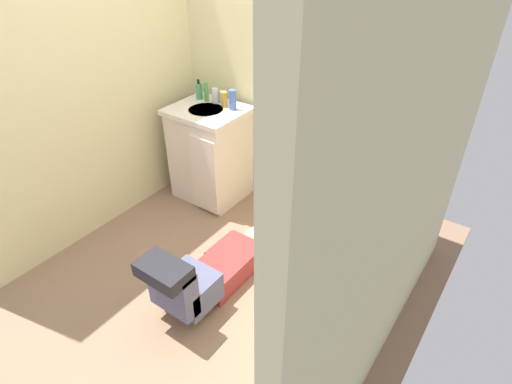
{
  "coord_description": "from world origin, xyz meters",
  "views": [
    {
      "loc": [
        1.48,
        -1.59,
        2.15
      ],
      "look_at": [
        0.02,
        0.46,
        0.45
      ],
      "focal_mm": 29.51,
      "sensor_mm": 36.0,
      "label": 1
    }
  ],
  "objects_px": {
    "bottle_green": "(206,92)",
    "paper_towel_roll": "(304,246)",
    "faucet": "(218,97)",
    "bottle_blue": "(233,100)",
    "bottle_amber": "(224,100)",
    "bottle_clear": "(215,96)",
    "bottle_white": "(223,97)",
    "tissue_box": "(374,149)",
    "toilet_paper_roll": "(335,338)",
    "person_plumber": "(209,271)",
    "toilet": "(365,210)",
    "soap_dispenser": "(199,91)",
    "vanity_cabinet": "(210,153)"
  },
  "relations": [
    {
      "from": "bottle_green",
      "to": "paper_towel_roll",
      "type": "height_order",
      "value": "bottle_green"
    },
    {
      "from": "faucet",
      "to": "bottle_blue",
      "type": "bearing_deg",
      "value": -11.02
    },
    {
      "from": "bottle_amber",
      "to": "bottle_clear",
      "type": "bearing_deg",
      "value": 168.78
    },
    {
      "from": "bottle_white",
      "to": "tissue_box",
      "type": "bearing_deg",
      "value": -0.27
    },
    {
      "from": "bottle_green",
      "to": "toilet_paper_roll",
      "type": "height_order",
      "value": "bottle_green"
    },
    {
      "from": "faucet",
      "to": "person_plumber",
      "type": "xyz_separation_m",
      "value": [
        0.75,
        -1.06,
        -0.69
      ]
    },
    {
      "from": "bottle_white",
      "to": "faucet",
      "type": "bearing_deg",
      "value": -156.32
    },
    {
      "from": "toilet",
      "to": "bottle_clear",
      "type": "height_order",
      "value": "bottle_clear"
    },
    {
      "from": "tissue_box",
      "to": "toilet_paper_roll",
      "type": "height_order",
      "value": "tissue_box"
    },
    {
      "from": "toilet",
      "to": "bottle_white",
      "type": "xyz_separation_m",
      "value": [
        -1.35,
        0.1,
        0.51
      ]
    },
    {
      "from": "tissue_box",
      "to": "person_plumber",
      "type": "bearing_deg",
      "value": -119.28
    },
    {
      "from": "toilet_paper_roll",
      "to": "tissue_box",
      "type": "bearing_deg",
      "value": 106.27
    },
    {
      "from": "soap_dispenser",
      "to": "toilet_paper_roll",
      "type": "relative_size",
      "value": 1.51
    },
    {
      "from": "person_plumber",
      "to": "soap_dispenser",
      "type": "height_order",
      "value": "soap_dispenser"
    },
    {
      "from": "toilet",
      "to": "faucet",
      "type": "bearing_deg",
      "value": 176.75
    },
    {
      "from": "bottle_blue",
      "to": "person_plumber",
      "type": "bearing_deg",
      "value": -60.85
    },
    {
      "from": "vanity_cabinet",
      "to": "faucet",
      "type": "xyz_separation_m",
      "value": [
        -0.0,
        0.15,
        0.45
      ]
    },
    {
      "from": "vanity_cabinet",
      "to": "person_plumber",
      "type": "height_order",
      "value": "vanity_cabinet"
    },
    {
      "from": "vanity_cabinet",
      "to": "bottle_blue",
      "type": "relative_size",
      "value": 5.1
    },
    {
      "from": "person_plumber",
      "to": "bottle_clear",
      "type": "distance_m",
      "value": 1.48
    },
    {
      "from": "tissue_box",
      "to": "soap_dispenser",
      "type": "height_order",
      "value": "soap_dispenser"
    },
    {
      "from": "toilet",
      "to": "bottle_amber",
      "type": "relative_size",
      "value": 6.05
    },
    {
      "from": "person_plumber",
      "to": "paper_towel_roll",
      "type": "relative_size",
      "value": 5.11
    },
    {
      "from": "tissue_box",
      "to": "bottle_clear",
      "type": "relative_size",
      "value": 1.79
    },
    {
      "from": "person_plumber",
      "to": "toilet_paper_roll",
      "type": "xyz_separation_m",
      "value": [
        0.88,
        0.1,
        -0.13
      ]
    },
    {
      "from": "soap_dispenser",
      "to": "bottle_amber",
      "type": "relative_size",
      "value": 1.34
    },
    {
      "from": "person_plumber",
      "to": "bottle_blue",
      "type": "xyz_separation_m",
      "value": [
        -0.57,
        1.02,
        0.72
      ]
    },
    {
      "from": "person_plumber",
      "to": "bottle_clear",
      "type": "relative_size",
      "value": 8.69
    },
    {
      "from": "tissue_box",
      "to": "toilet_paper_roll",
      "type": "relative_size",
      "value": 2.0
    },
    {
      "from": "vanity_cabinet",
      "to": "toilet_paper_roll",
      "type": "bearing_deg",
      "value": -26.39
    },
    {
      "from": "bottle_white",
      "to": "bottle_amber",
      "type": "xyz_separation_m",
      "value": [
        0.05,
        -0.05,
        0.01
      ]
    },
    {
      "from": "faucet",
      "to": "paper_towel_roll",
      "type": "height_order",
      "value": "faucet"
    },
    {
      "from": "faucet",
      "to": "soap_dispenser",
      "type": "distance_m",
      "value": 0.19
    },
    {
      "from": "faucet",
      "to": "bottle_amber",
      "type": "distance_m",
      "value": 0.1
    },
    {
      "from": "faucet",
      "to": "bottle_green",
      "type": "bearing_deg",
      "value": -167.37
    },
    {
      "from": "bottle_clear",
      "to": "paper_towel_roll",
      "type": "relative_size",
      "value": 0.59
    },
    {
      "from": "soap_dispenser",
      "to": "bottle_blue",
      "type": "height_order",
      "value": "soap_dispenser"
    },
    {
      "from": "person_plumber",
      "to": "bottle_green",
      "type": "relative_size",
      "value": 6.43
    },
    {
      "from": "soap_dispenser",
      "to": "bottle_clear",
      "type": "xyz_separation_m",
      "value": [
        0.17,
        0.01,
        -0.01
      ]
    },
    {
      "from": "bottle_white",
      "to": "bottle_blue",
      "type": "distance_m",
      "value": 0.15
    },
    {
      "from": "person_plumber",
      "to": "bottle_white",
      "type": "xyz_separation_m",
      "value": [
        -0.71,
        1.07,
        0.7
      ]
    },
    {
      "from": "tissue_box",
      "to": "bottle_amber",
      "type": "bearing_deg",
      "value": -177.99
    },
    {
      "from": "person_plumber",
      "to": "vanity_cabinet",
      "type": "bearing_deg",
      "value": 129.33
    },
    {
      "from": "bottle_blue",
      "to": "vanity_cabinet",
      "type": "bearing_deg",
      "value": -147.82
    },
    {
      "from": "bottle_white",
      "to": "bottle_blue",
      "type": "height_order",
      "value": "bottle_blue"
    },
    {
      "from": "faucet",
      "to": "bottle_clear",
      "type": "height_order",
      "value": "bottle_clear"
    },
    {
      "from": "vanity_cabinet",
      "to": "bottle_white",
      "type": "bearing_deg",
      "value": 77.32
    },
    {
      "from": "tissue_box",
      "to": "bottle_green",
      "type": "xyz_separation_m",
      "value": [
        -1.46,
        -0.04,
        0.1
      ]
    },
    {
      "from": "tissue_box",
      "to": "soap_dispenser",
      "type": "xyz_separation_m",
      "value": [
        -1.54,
        -0.03,
        0.09
      ]
    },
    {
      "from": "bottle_clear",
      "to": "bottle_amber",
      "type": "xyz_separation_m",
      "value": [
        0.12,
        -0.02,
        0.0
      ]
    }
  ]
}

